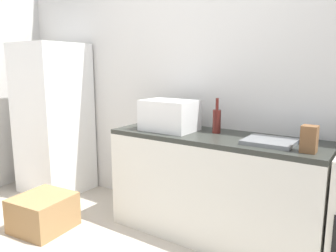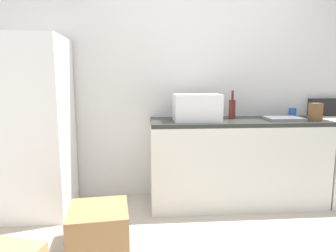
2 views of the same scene
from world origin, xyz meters
name	(u,v)px [view 1 (image 1 of 2)]	position (x,y,z in m)	size (l,w,h in m)	color
wall_back	(204,84)	(0.00, 1.55, 1.30)	(5.00, 0.10, 2.60)	silver
kitchen_counter	(214,187)	(0.30, 1.20, 0.45)	(1.80, 0.60, 0.90)	silver
refrigerator	(54,119)	(-1.75, 1.15, 0.86)	(0.68, 0.66, 1.71)	white
microwave	(170,115)	(-0.13, 1.16, 1.04)	(0.46, 0.34, 0.27)	white
sink_basin	(270,142)	(0.76, 1.16, 0.92)	(0.36, 0.32, 0.03)	slate
wine_bottle	(217,120)	(0.27, 1.28, 1.01)	(0.07, 0.07, 0.30)	#591E19
coffee_mug	(308,135)	(0.98, 1.37, 0.95)	(0.08, 0.08, 0.10)	#2659A5
knife_block	(309,139)	(1.05, 1.05, 0.99)	(0.10, 0.10, 0.18)	brown
cardboard_box_large	(43,212)	(-1.03, 0.45, 0.16)	(0.46, 0.47, 0.31)	#A37A4C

